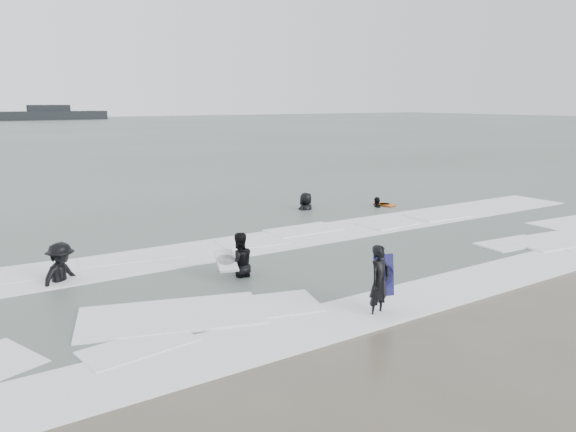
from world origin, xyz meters
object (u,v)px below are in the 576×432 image
surfer_centre (378,316)px  vessel_horizon (49,115)px  surfer_breaker (62,284)px  surfer_right_far (306,211)px  surfer_wading (239,278)px  surfer_right_near (377,208)px

surfer_centre → vessel_horizon: vessel_horizon is taller
surfer_breaker → vessel_horizon: (24.02, 134.83, 1.37)m
surfer_right_far → vessel_horizon: bearing=-114.7°
surfer_centre → surfer_right_far: (5.60, 10.95, 0.00)m
surfer_centre → surfer_right_far: size_ratio=0.84×
surfer_wading → vessel_horizon: size_ratio=0.07×
surfer_wading → surfer_right_near: bearing=-144.2°
surfer_right_near → vessel_horizon: (9.91, 131.26, 1.37)m
surfer_right_far → vessel_horizon: size_ratio=0.07×
surfer_right_near → vessel_horizon: vessel_horizon is taller
surfer_centre → surfer_wading: (-1.32, 4.13, 0.00)m
surfer_breaker → surfer_right_near: 14.55m
surfer_centre → surfer_wading: bearing=93.4°
surfer_right_far → vessel_horizon: (12.94, 130.05, 1.37)m
surfer_wading → surfer_right_near: size_ratio=1.09×
surfer_centre → surfer_right_near: size_ratio=0.99×
surfer_breaker → surfer_right_far: surfer_breaker is taller
surfer_wading → surfer_right_far: size_ratio=0.93×
surfer_right_near → surfer_right_far: (-3.03, 1.21, 0.00)m
surfer_centre → vessel_horizon: bearing=68.2°
surfer_right_far → surfer_centre: bearing=43.9°
surfer_breaker → surfer_wading: bearing=-61.1°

